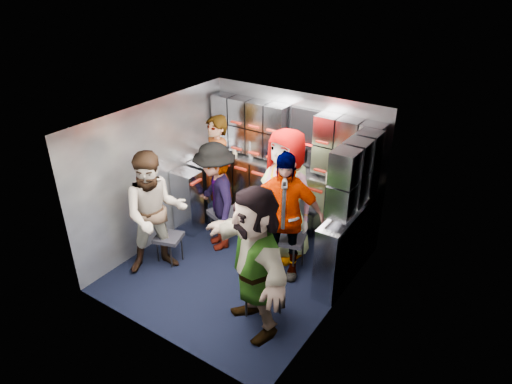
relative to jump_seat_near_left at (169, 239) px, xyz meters
The scene contains 29 objects.
floor 1.03m from the jump_seat_near_left, 23.38° to the left, with size 3.00×3.00×0.00m, color black.
wall_back 2.19m from the jump_seat_near_left, 64.78° to the left, with size 2.80×0.04×2.10m, color gray.
wall_left 0.94m from the jump_seat_near_left, 143.22° to the left, with size 0.04×3.00×2.10m, color gray.
wall_right 2.42m from the jump_seat_near_left, ahead, with size 0.04×3.00×2.10m, color gray.
ceiling 1.99m from the jump_seat_near_left, 23.38° to the left, with size 2.80×3.00×0.02m, color silver.
cart_bank_back 1.90m from the jump_seat_near_left, 62.08° to the left, with size 2.68×0.38×0.99m, color #A5A9B5.
cart_bank_left 1.00m from the jump_seat_near_left, 107.80° to the left, with size 0.38×0.76×0.99m, color #A5A9B5.
counter 2.00m from the jump_seat_near_left, 62.08° to the left, with size 2.68×0.42×0.03m, color #B4B6BB.
locker_bank_back 2.25m from the jump_seat_near_left, 62.90° to the left, with size 2.68×0.28×0.82m, color #A5A9B5.
locker_bank_right 2.65m from the jump_seat_near_left, 26.89° to the left, with size 0.28×1.00×0.82m, color #A5A9B5.
right_cabinet 2.36m from the jump_seat_near_left, 24.71° to the left, with size 0.28×1.20×1.00m, color #A5A9B5.
coffee_niche 2.36m from the jump_seat_near_left, 59.25° to the left, with size 0.46×0.16×0.84m, color black, non-canonical shape.
red_latch_strip 1.80m from the jump_seat_near_left, 58.95° to the left, with size 2.60×0.02×0.03m, color #B32515.
jump_seat_near_left is the anchor object (origin of this frame).
jump_seat_mid_left 0.91m from the jump_seat_near_left, 69.38° to the left, with size 0.51×0.50×0.48m.
jump_seat_center 1.72m from the jump_seat_near_left, 45.06° to the left, with size 0.40×0.38×0.46m.
jump_seat_mid_right 1.64m from the jump_seat_near_left, 29.59° to the left, with size 0.50×0.48×0.48m.
jump_seat_near_right 1.68m from the jump_seat_near_left, ahead, with size 0.54×0.53×0.50m.
attendant_standing 1.27m from the jump_seat_near_left, 92.26° to the left, with size 0.65×0.42×1.77m, color black.
attendant_arc_a 0.52m from the jump_seat_near_left, 90.00° to the right, with size 0.83×0.64×1.70m, color black.
attendant_arc_b 0.86m from the jump_seat_near_left, 64.45° to the left, with size 1.03×0.59×1.60m, color black.
attendant_arc_c 1.70m from the jump_seat_near_left, 40.51° to the left, with size 0.91×0.59×1.87m, color black.
attendant_arc_d 1.64m from the jump_seat_near_left, 23.82° to the left, with size 1.03×0.43×1.76m, color black.
attendant_arc_e 1.78m from the jump_seat_near_left, 12.36° to the right, with size 1.65×0.53×1.78m, color black.
bottle_left 1.96m from the jump_seat_near_left, 65.26° to the left, with size 0.07×0.07×0.25m, color white.
bottle_mid 1.83m from the jump_seat_near_left, 81.05° to the left, with size 0.07×0.07×0.28m, color white.
bottle_right 2.67m from the jump_seat_near_left, 39.68° to the left, with size 0.07×0.07×0.28m, color white.
cup_left 1.77m from the jump_seat_near_left, 91.37° to the left, with size 0.07×0.07×0.11m, color beige.
cup_right 2.36m from the jump_seat_near_left, 45.88° to the left, with size 0.08×0.08×0.11m, color beige.
Camera 1 is at (2.99, -4.03, 3.84)m, focal length 32.00 mm.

